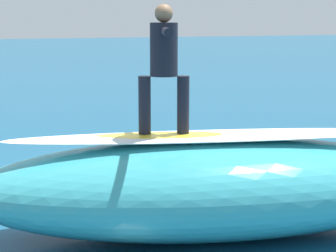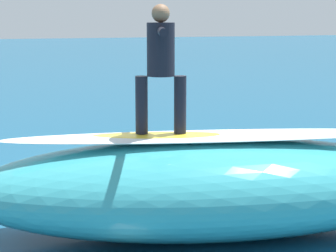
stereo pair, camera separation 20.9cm
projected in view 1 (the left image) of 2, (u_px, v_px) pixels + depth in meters
The scene contains 8 objects.
ground_plane at pixel (143, 187), 11.47m from camera, with size 120.00×120.00×0.00m, color #145175.
wave_crest at pixel (210, 187), 8.95m from camera, with size 6.62×2.36×1.37m, color teal.
wave_foam_lip at pixel (211, 136), 8.82m from camera, with size 5.62×0.83×0.08m, color white.
surfboard_riding at pixel (164, 137), 8.73m from camera, with size 2.16×0.56×0.10m, color yellow.
surfer_riding at pixel (164, 59), 8.54m from camera, with size 0.67×1.61×1.72m.
surfboard_paddling at pixel (171, 164), 13.04m from camera, with size 2.13×0.50×0.09m, color #E0563D.
surfer_paddling at pixel (177, 155), 13.01m from camera, with size 1.69×0.77×0.31m.
foam_patch_mid at pixel (202, 174), 12.21m from camera, with size 0.64×0.57×0.09m, color white.
Camera 1 is at (2.71, 10.77, 3.11)m, focal length 69.20 mm.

